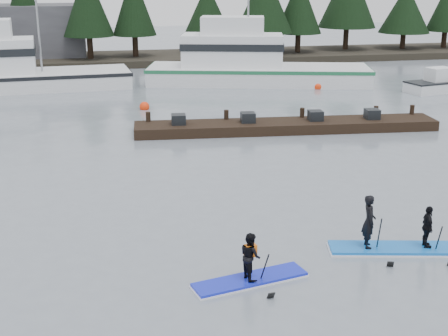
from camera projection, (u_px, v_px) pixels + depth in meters
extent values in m
plane|color=slate|center=(269.00, 271.00, 16.97)|extent=(160.00, 160.00, 0.00)
cube|color=#2D281E|center=(143.00, 59.00, 56.09)|extent=(70.00, 8.00, 0.60)
cube|color=white|center=(12.00, 88.00, 43.00)|extent=(16.28, 5.56, 2.13)
cube|color=white|center=(258.00, 82.00, 45.44)|extent=(16.45, 8.35, 2.26)
cube|color=white|center=(232.00, 50.00, 44.85)|extent=(7.71, 4.94, 2.26)
cylinder|color=gray|center=(248.00, 17.00, 44.08)|extent=(0.14, 0.14, 6.97)
cube|color=black|center=(286.00, 126.00, 31.81)|extent=(15.54, 3.31, 0.51)
sphere|color=#FF350C|center=(318.00, 89.00, 43.29)|extent=(0.59, 0.59, 0.59)
sphere|color=#FF350C|center=(145.00, 109.00, 36.88)|extent=(0.59, 0.59, 0.59)
cube|color=#1524CC|center=(250.00, 280.00, 16.38)|extent=(3.18, 1.42, 0.12)
imported|color=black|center=(250.00, 256.00, 16.17)|extent=(0.61, 0.71, 1.27)
cube|color=orange|center=(250.00, 251.00, 16.12)|extent=(0.34, 0.26, 0.32)
cylinder|color=black|center=(263.00, 274.00, 16.22)|extent=(0.11, 0.89, 1.50)
cube|color=blue|center=(394.00, 249.00, 18.20)|extent=(3.87, 1.67, 0.13)
imported|color=black|center=(369.00, 221.00, 17.95)|extent=(0.50, 0.65, 1.59)
cylinder|color=black|center=(378.00, 239.00, 17.87)|extent=(0.36, 0.90, 1.61)
imported|color=black|center=(428.00, 227.00, 17.98)|extent=(0.46, 0.78, 1.26)
cylinder|color=black|center=(437.00, 245.00, 17.91)|extent=(0.34, 0.84, 1.49)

